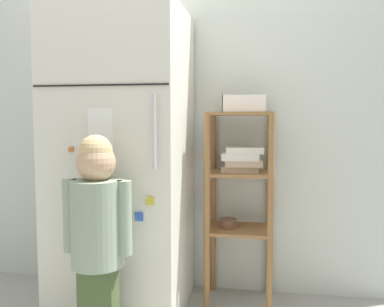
% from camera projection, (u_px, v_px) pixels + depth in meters
% --- Properties ---
extents(kitchen_wall_back, '(2.78, 0.03, 2.20)m').
position_uv_depth(kitchen_wall_back, '(183.00, 118.00, 2.60)').
color(kitchen_wall_back, silver).
rests_on(kitchen_wall_back, ground).
extents(refrigerator, '(0.71, 0.69, 1.70)m').
position_uv_depth(refrigerator, '(123.00, 162.00, 2.31)').
color(refrigerator, silver).
rests_on(refrigerator, ground).
extents(child_standing, '(0.33, 0.24, 1.02)m').
position_uv_depth(child_standing, '(97.00, 223.00, 1.86)').
color(child_standing, '#44562F').
rests_on(child_standing, ground).
extents(pantry_shelf_unit, '(0.39, 0.32, 1.13)m').
position_uv_depth(pantry_shelf_unit, '(240.00, 182.00, 2.38)').
color(pantry_shelf_unit, olive).
rests_on(pantry_shelf_unit, ground).
extents(fruit_bin, '(0.25, 0.15, 0.10)m').
position_uv_depth(fruit_bin, '(243.00, 106.00, 2.35)').
color(fruit_bin, white).
rests_on(fruit_bin, pantry_shelf_unit).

